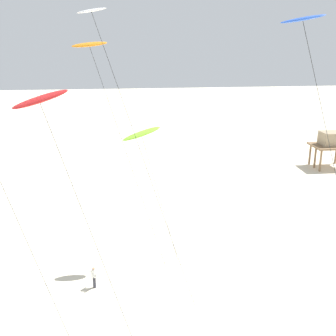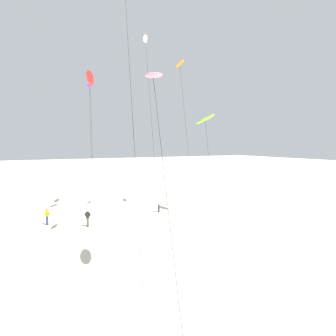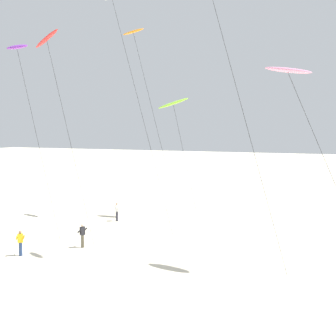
% 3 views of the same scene
% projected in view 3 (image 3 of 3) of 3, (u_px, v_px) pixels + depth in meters
% --- Properties ---
extents(ground_plane, '(260.00, 260.00, 0.00)m').
position_uv_depth(ground_plane, '(97.00, 260.00, 28.12)').
color(ground_plane, beige).
extents(kite_pink, '(6.53, 1.75, 11.87)m').
position_uv_depth(kite_pink, '(288.00, 71.00, 25.03)').
color(kite_pink, pink).
rests_on(kite_pink, ground).
extents(kite_purple, '(5.90, 1.66, 14.85)m').
position_uv_depth(kite_purple, '(17.00, 48.00, 34.59)').
color(kite_purple, purple).
rests_on(kite_purple, ground).
extents(kite_white, '(6.98, 1.84, 19.12)m').
position_uv_depth(kite_white, '(114.00, 5.00, 36.00)').
color(kite_white, white).
rests_on(kite_white, ground).
extents(kite_orange, '(6.42, 1.68, 17.31)m').
position_uv_depth(kite_orange, '(134.00, 34.00, 40.44)').
color(kite_orange, orange).
rests_on(kite_orange, ground).
extents(kite_lime, '(4.27, 1.26, 11.16)m').
position_uv_depth(kite_lime, '(173.00, 104.00, 40.71)').
color(kite_lime, '#8CD833').
rests_on(kite_lime, ground).
extents(kite_red, '(6.02, 1.81, 15.46)m').
position_uv_depth(kite_red, '(47.00, 40.00, 32.55)').
color(kite_red, red).
rests_on(kite_red, ground).
extents(kite_flyer_nearest, '(0.73, 0.72, 1.67)m').
position_uv_depth(kite_flyer_nearest, '(117.00, 211.00, 39.75)').
color(kite_flyer_nearest, '#33333D').
rests_on(kite_flyer_nearest, ground).
extents(kite_flyer_middle, '(0.64, 0.66, 1.67)m').
position_uv_depth(kite_flyer_middle, '(83.00, 235.00, 30.91)').
color(kite_flyer_middle, '#4C4738').
rests_on(kite_flyer_middle, ground).
extents(kite_flyer_furthest, '(0.73, 0.73, 1.67)m').
position_uv_depth(kite_flyer_furthest, '(20.00, 242.00, 28.87)').
color(kite_flyer_furthest, navy).
rests_on(kite_flyer_furthest, ground).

